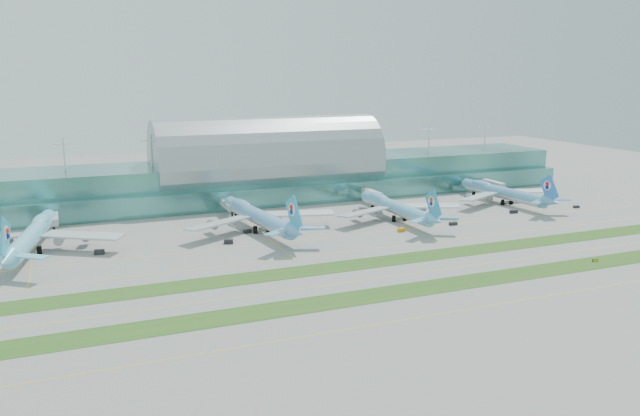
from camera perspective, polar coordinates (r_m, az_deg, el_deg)
name	(u,v)px	position (r m, az deg, el deg)	size (l,w,h in m)	color
ground	(379,264)	(220.88, 5.41, -5.09)	(700.00, 700.00, 0.00)	gray
terminal	(268,171)	(334.31, -4.78, 3.36)	(340.00, 69.10, 36.00)	#3D7A75
grass_strip_near	(421,289)	(197.78, 9.18, -7.28)	(420.00, 12.00, 0.08)	#2D591E
grass_strip_far	(376,262)	(222.56, 5.17, -4.94)	(420.00, 12.00, 0.08)	#2D591E
taxiline_a	(458,311)	(182.16, 12.47, -9.17)	(420.00, 0.35, 0.01)	yellow
taxiline_b	(398,275)	(209.19, 7.19, -6.13)	(420.00, 0.35, 0.01)	yellow
taxiline_c	(357,250)	(236.28, 3.39, -3.90)	(420.00, 0.35, 0.01)	yellow
taxiline_d	(334,237)	(255.56, 1.27, -2.63)	(420.00, 0.35, 0.01)	yellow
airliner_a	(32,235)	(256.41, -24.86, -2.22)	(67.52, 77.44, 21.39)	#70D6F6
airliner_b	(257,215)	(265.60, -5.74, -0.67)	(67.29, 76.94, 21.19)	#65A7DE
airliner_c	(395,206)	(286.42, 6.88, 0.14)	(62.13, 70.42, 19.40)	#68BBE6
airliner_d	(502,192)	(333.26, 16.30, 1.45)	(62.10, 70.64, 19.43)	#5DA1CD
gse_b	(99,252)	(244.61, -19.53, -3.82)	(3.50, 1.82, 1.78)	black
gse_c	(229,241)	(247.76, -8.36, -3.04)	(3.53, 2.15, 1.71)	black
gse_d	(248,231)	(262.58, -6.64, -2.14)	(3.10, 1.61, 1.46)	black
gse_e	(401,230)	(265.64, 7.46, -1.99)	(2.99, 1.83, 1.56)	orange
gse_f	(453,223)	(280.83, 12.08, -1.39)	(3.52, 1.79, 1.40)	black
gse_g	(514,212)	(312.00, 17.28, -0.31)	(3.76, 1.69, 1.54)	black
gse_h	(576,207)	(334.81, 22.39, 0.11)	(2.88, 1.49, 1.20)	black
taxiway_sign_east	(595,260)	(242.69, 23.87, -4.40)	(2.36, 0.65, 0.99)	black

